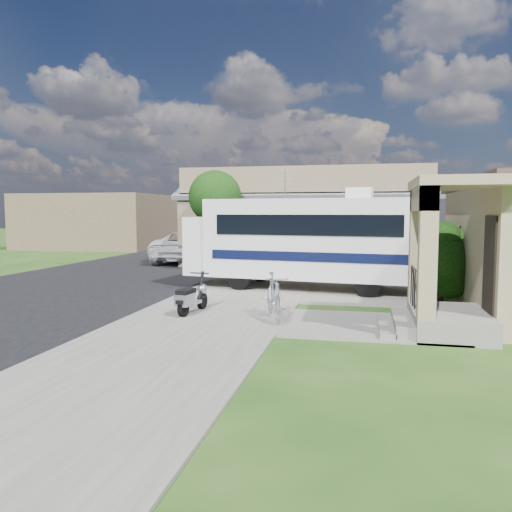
% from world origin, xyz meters
% --- Properties ---
extents(ground, '(120.00, 120.00, 0.00)m').
position_xyz_m(ground, '(0.00, 0.00, 0.00)').
color(ground, '#194011').
extents(street_slab, '(9.00, 80.00, 0.02)m').
position_xyz_m(street_slab, '(-7.50, 10.00, 0.01)').
color(street_slab, black).
rests_on(street_slab, ground).
extents(sidewalk_slab, '(4.00, 80.00, 0.06)m').
position_xyz_m(sidewalk_slab, '(-1.00, 10.00, 0.03)').
color(sidewalk_slab, '#615E57').
rests_on(sidewalk_slab, ground).
extents(driveway_slab, '(7.00, 6.00, 0.05)m').
position_xyz_m(driveway_slab, '(1.50, 4.50, 0.03)').
color(driveway_slab, '#615E57').
rests_on(driveway_slab, ground).
extents(walk_slab, '(4.00, 3.00, 0.05)m').
position_xyz_m(walk_slab, '(3.00, -1.00, 0.03)').
color(walk_slab, '#615E57').
rests_on(walk_slab, ground).
extents(warehouse, '(12.50, 8.40, 5.04)m').
position_xyz_m(warehouse, '(0.00, 13.97, 1.99)').
color(warehouse, '#746249').
rests_on(warehouse, ground).
extents(distant_bldg_far, '(10.00, 8.00, 4.00)m').
position_xyz_m(distant_bldg_far, '(-17.00, 22.00, 2.00)').
color(distant_bldg_far, brown).
rests_on(distant_bldg_far, ground).
extents(distant_bldg_near, '(8.00, 7.00, 3.20)m').
position_xyz_m(distant_bldg_near, '(-15.00, 34.00, 1.60)').
color(distant_bldg_near, '#746249').
rests_on(distant_bldg_near, ground).
extents(street_tree_a, '(2.44, 2.40, 4.58)m').
position_xyz_m(street_tree_a, '(-3.70, 9.05, 3.25)').
color(street_tree_a, black).
rests_on(street_tree_a, ground).
extents(street_tree_b, '(2.44, 2.40, 4.73)m').
position_xyz_m(street_tree_b, '(-3.70, 19.05, 3.39)').
color(street_tree_b, black).
rests_on(street_tree_b, ground).
extents(street_tree_c, '(2.44, 2.40, 4.42)m').
position_xyz_m(street_tree_c, '(-3.70, 28.05, 3.10)').
color(street_tree_c, black).
rests_on(street_tree_c, ground).
extents(motorhome, '(8.23, 3.47, 4.09)m').
position_xyz_m(motorhome, '(0.83, 4.34, 1.76)').
color(motorhome, silver).
rests_on(motorhome, ground).
extents(shrub, '(1.99, 1.90, 2.44)m').
position_xyz_m(shrub, '(5.06, 2.14, 1.25)').
color(shrub, black).
rests_on(shrub, ground).
extents(scooter, '(0.58, 1.56, 1.03)m').
position_xyz_m(scooter, '(-1.53, -0.72, 0.46)').
color(scooter, black).
rests_on(scooter, ground).
extents(bicycle, '(1.14, 1.94, 1.13)m').
position_xyz_m(bicycle, '(0.69, -0.93, 0.56)').
color(bicycle, '#A1A2A9').
rests_on(bicycle, ground).
extents(pickup_truck, '(3.00, 6.22, 1.71)m').
position_xyz_m(pickup_truck, '(-6.13, 12.68, 0.85)').
color(pickup_truck, silver).
rests_on(pickup_truck, ground).
extents(van, '(3.01, 5.76, 1.59)m').
position_xyz_m(van, '(-6.50, 19.56, 0.80)').
color(van, silver).
rests_on(van, ground).
extents(garden_hose, '(0.37, 0.37, 0.17)m').
position_xyz_m(garden_hose, '(3.77, -0.11, 0.08)').
color(garden_hose, '#16701B').
rests_on(garden_hose, ground).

